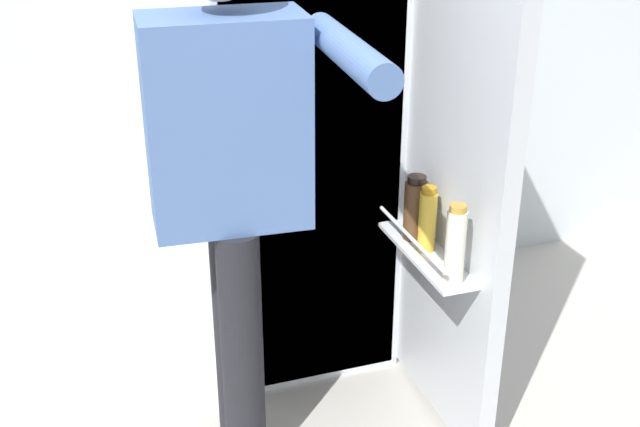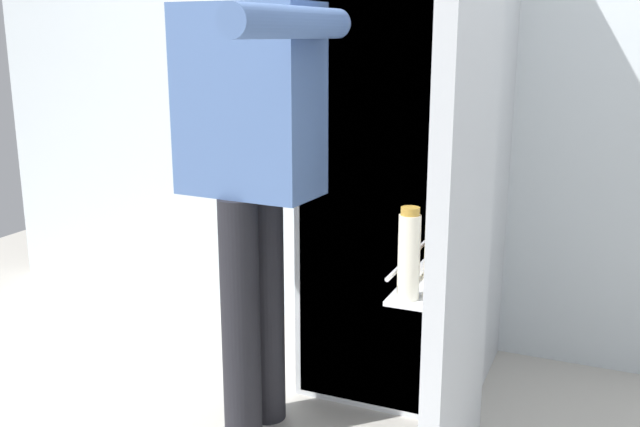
# 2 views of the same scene
# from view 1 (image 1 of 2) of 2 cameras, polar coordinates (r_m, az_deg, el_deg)

# --- Properties ---
(ground_plane) EXTENTS (5.77, 5.77, 0.00)m
(ground_plane) POSITION_cam_1_polar(r_m,az_deg,el_deg) (2.73, 1.51, -14.53)
(ground_plane) COLOR #B7B2A8
(refrigerator) EXTENTS (0.66, 1.23, 1.78)m
(refrigerator) POSITION_cam_1_polar(r_m,az_deg,el_deg) (2.74, -1.64, 7.06)
(refrigerator) COLOR silver
(refrigerator) RESTS_ON ground_plane
(person) EXTENTS (0.52, 0.73, 1.57)m
(person) POSITION_cam_1_polar(r_m,az_deg,el_deg) (2.16, -6.10, 3.14)
(person) COLOR black
(person) RESTS_ON ground_plane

